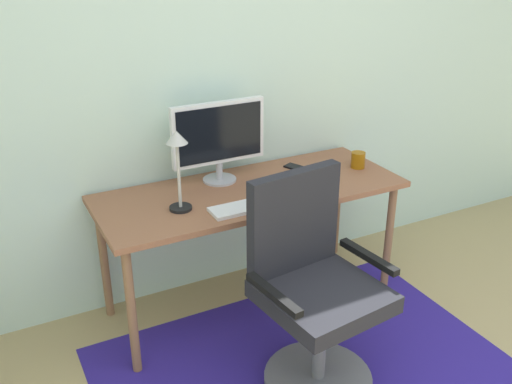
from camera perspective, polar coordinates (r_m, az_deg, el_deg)
name	(u,v)px	position (r m, az deg, el deg)	size (l,w,h in m)	color
wall_back	(236,59)	(3.22, -1.94, 12.95)	(6.00, 0.10, 2.60)	silver
area_rug	(306,370)	(2.92, 4.97, -17.11)	(1.91, 1.33, 0.01)	navy
desk	(251,200)	(3.05, -0.50, -0.81)	(1.61, 0.63, 0.71)	#935C3E
monitor	(218,136)	(3.03, -3.72, 5.54)	(0.51, 0.18, 0.44)	#B2B2B7
keyboard	(253,205)	(2.81, -0.32, -1.33)	(0.43, 0.13, 0.02)	white
computer_mouse	(310,191)	(2.96, 5.36, 0.11)	(0.06, 0.10, 0.03)	white
coffee_cup	(358,160)	(3.33, 10.03, 3.13)	(0.08, 0.08, 0.09)	#975A0B
cell_phone	(297,168)	(3.29, 4.03, 2.41)	(0.07, 0.14, 0.01)	black
desk_lamp	(178,155)	(2.71, -7.74, 3.59)	(0.11, 0.11, 0.40)	black
office_chair	(313,300)	(2.62, 5.66, -10.54)	(0.60, 0.54, 1.00)	slate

